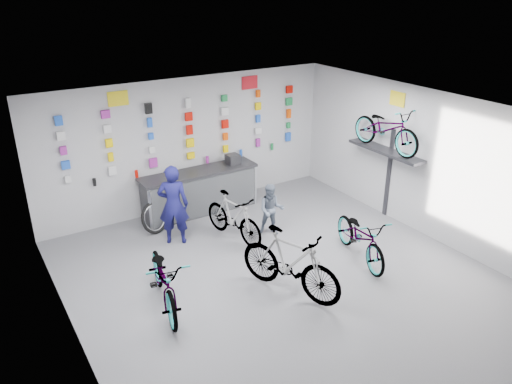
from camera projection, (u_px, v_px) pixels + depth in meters
floor at (291, 286)px, 8.72m from camera, size 8.00×8.00×0.00m
ceiling at (296, 119)px, 7.53m from camera, size 8.00×8.00×0.00m
wall_back at (189, 144)px, 11.24m from camera, size 7.00×0.00×7.00m
wall_left at (73, 270)px, 6.42m from camera, size 0.00×8.00×8.00m
wall_right at (437, 168)px, 9.83m from camera, size 0.00×8.00×8.00m
counter at (200, 192)px, 11.28m from camera, size 2.70×0.66×1.00m
merch_wall at (189, 132)px, 11.05m from camera, size 5.57×0.08×1.56m
wall_bracket at (386, 154)px, 10.69m from camera, size 0.39×1.90×2.00m
sign_left at (118, 99)px, 10.01m from camera, size 0.42×0.02×0.30m
sign_right at (250, 83)px, 11.52m from camera, size 0.42×0.02×0.30m
sign_side at (397, 99)px, 10.30m from camera, size 0.02×0.40×0.30m
bike_left at (164, 279)px, 8.02m from camera, size 1.04×2.00×1.00m
bike_center at (290, 263)px, 8.31m from camera, size 1.22×2.02×1.17m
bike_right at (361, 237)px, 9.38m from camera, size 1.07×1.91×0.95m
bike_service at (234, 217)px, 10.10m from camera, size 0.78×1.71×0.99m
bike_wall at (386, 128)px, 10.42m from camera, size 0.63×1.80×0.95m
clerk at (173, 205)px, 9.85m from camera, size 0.72×0.64×1.66m
customer at (271, 210)px, 10.27m from camera, size 0.68×0.64×1.11m
spare_wheel at (154, 218)px, 10.45m from camera, size 0.74×0.53×0.67m
register at (233, 159)px, 11.47m from camera, size 0.28×0.30×0.22m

